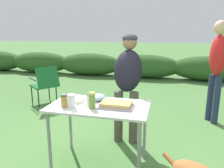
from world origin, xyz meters
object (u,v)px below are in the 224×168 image
(mixing_bowl, at_px, (98,97))
(spice_jar, at_px, (64,101))
(plate_stack, at_px, (74,99))
(paper_cup_stack, at_px, (72,101))
(food_tray, at_px, (116,105))
(standing_person_in_gray_fleece, at_px, (217,61))
(camp_chair_green_behind_table, at_px, (45,83))
(standing_person_in_red_jacket, at_px, (128,77))
(relish_jar, at_px, (92,101))
(mayo_bottle, at_px, (90,100))
(folding_table, at_px, (99,112))

(mixing_bowl, height_order, spice_jar, spice_jar)
(plate_stack, height_order, paper_cup_stack, paper_cup_stack)
(food_tray, height_order, standing_person_in_gray_fleece, standing_person_in_gray_fleece)
(camp_chair_green_behind_table, bearing_deg, spice_jar, -106.90)
(paper_cup_stack, bearing_deg, camp_chair_green_behind_table, 127.44)
(plate_stack, height_order, standing_person_in_red_jacket, standing_person_in_red_jacket)
(paper_cup_stack, bearing_deg, mixing_bowl, 58.91)
(mixing_bowl, distance_m, paper_cup_stack, 0.37)
(relish_jar, bearing_deg, mixing_bowl, 95.95)
(mixing_bowl, relative_size, spice_jar, 1.40)
(spice_jar, distance_m, standing_person_in_gray_fleece, 2.63)
(relish_jar, bearing_deg, standing_person_in_red_jacket, 74.79)
(food_tray, xyz_separation_m, standing_person_in_red_jacket, (-0.01, 0.74, 0.16))
(plate_stack, relative_size, mayo_bottle, 1.86)
(folding_table, relative_size, mixing_bowl, 5.60)
(paper_cup_stack, height_order, camp_chair_green_behind_table, paper_cup_stack)
(folding_table, height_order, paper_cup_stack, paper_cup_stack)
(food_tray, relative_size, plate_stack, 1.47)
(relish_jar, height_order, camp_chair_green_behind_table, relish_jar)
(relish_jar, height_order, standing_person_in_red_jacket, standing_person_in_red_jacket)
(plate_stack, xyz_separation_m, standing_person_in_red_jacket, (0.52, 0.67, 0.16))
(food_tray, relative_size, standing_person_in_red_jacket, 0.25)
(plate_stack, distance_m, standing_person_in_gray_fleece, 2.48)
(mixing_bowl, distance_m, camp_chair_green_behind_table, 2.45)
(plate_stack, distance_m, camp_chair_green_behind_table, 2.35)
(paper_cup_stack, xyz_separation_m, standing_person_in_red_jacket, (0.45, 0.88, 0.11))
(mixing_bowl, relative_size, standing_person_in_red_jacket, 0.13)
(food_tray, relative_size, mayo_bottle, 2.73)
(relish_jar, height_order, standing_person_in_gray_fleece, standing_person_in_gray_fleece)
(spice_jar, bearing_deg, mixing_bowl, 47.65)
(plate_stack, distance_m, spice_jar, 0.21)
(food_tray, xyz_separation_m, relish_jar, (-0.24, -0.11, 0.06))
(mayo_bottle, bearing_deg, standing_person_in_red_jacket, 68.72)
(standing_person_in_gray_fleece, height_order, camp_chair_green_behind_table, standing_person_in_gray_fleece)
(spice_jar, xyz_separation_m, standing_person_in_gray_fleece, (1.86, 1.84, 0.25))
(camp_chair_green_behind_table, bearing_deg, plate_stack, -103.51)
(paper_cup_stack, relative_size, relish_jar, 0.84)
(folding_table, relative_size, paper_cup_stack, 7.37)
(paper_cup_stack, height_order, spice_jar, paper_cup_stack)
(folding_table, height_order, plate_stack, plate_stack)
(plate_stack, height_order, relish_jar, relish_jar)
(standing_person_in_red_jacket, relative_size, camp_chair_green_behind_table, 1.81)
(folding_table, xyz_separation_m, mayo_bottle, (-0.10, -0.03, 0.14))
(food_tray, relative_size, paper_cup_stack, 2.49)
(paper_cup_stack, distance_m, standing_person_in_red_jacket, 0.99)
(folding_table, bearing_deg, mixing_bowl, 113.02)
(mayo_bottle, distance_m, spice_jar, 0.27)
(camp_chair_green_behind_table, bearing_deg, food_tray, -95.99)
(camp_chair_green_behind_table, bearing_deg, folding_table, -98.74)
(plate_stack, bearing_deg, relish_jar, -31.96)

